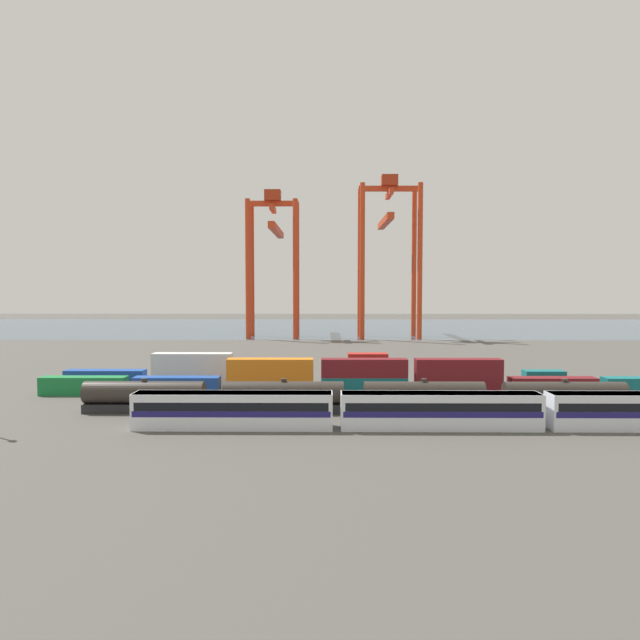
% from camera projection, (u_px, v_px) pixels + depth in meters
% --- Properties ---
extents(ground_plane, '(420.00, 420.00, 0.00)m').
position_uv_depth(ground_plane, '(339.00, 358.00, 124.21)').
color(ground_plane, '#4C4944').
extents(harbour_water, '(400.00, 110.00, 0.01)m').
position_uv_depth(harbour_water, '(333.00, 327.00, 221.58)').
color(harbour_water, '#384C60').
rests_on(harbour_water, ground_plane).
extents(passenger_train, '(66.12, 3.14, 3.90)m').
position_uv_depth(passenger_train, '(440.00, 409.00, 62.13)').
color(passenger_train, silver).
rests_on(passenger_train, ground_plane).
extents(freight_tank_row, '(65.65, 2.71, 4.17)m').
position_uv_depth(freight_tank_row, '(354.00, 397.00, 70.18)').
color(freight_tank_row, '#232326').
rests_on(freight_tank_row, ground_plane).
extents(shipping_container_0, '(12.10, 2.44, 2.60)m').
position_uv_depth(shipping_container_0, '(84.00, 386.00, 81.83)').
color(shipping_container_0, '#197538').
rests_on(shipping_container_0, ground_plane).
extents(shipping_container_1, '(12.10, 2.44, 2.60)m').
position_uv_depth(shipping_container_1, '(177.00, 386.00, 81.70)').
color(shipping_container_1, '#1C4299').
rests_on(shipping_container_1, ground_plane).
extents(shipping_container_2, '(12.10, 2.44, 2.60)m').
position_uv_depth(shipping_container_2, '(270.00, 386.00, 81.58)').
color(shipping_container_2, orange).
rests_on(shipping_container_2, ground_plane).
extents(shipping_container_3, '(12.10, 2.44, 2.60)m').
position_uv_depth(shipping_container_3, '(270.00, 368.00, 81.43)').
color(shipping_container_3, orange).
rests_on(shipping_container_3, shipping_container_2).
extents(shipping_container_4, '(12.10, 2.44, 2.60)m').
position_uv_depth(shipping_container_4, '(364.00, 386.00, 81.45)').
color(shipping_container_4, '#146066').
rests_on(shipping_container_4, ground_plane).
extents(shipping_container_5, '(12.10, 2.44, 2.60)m').
position_uv_depth(shipping_container_5, '(364.00, 368.00, 81.31)').
color(shipping_container_5, maroon).
rests_on(shipping_container_5, shipping_container_4).
extents(shipping_container_6, '(12.10, 2.44, 2.60)m').
position_uv_depth(shipping_container_6, '(458.00, 386.00, 81.33)').
color(shipping_container_6, maroon).
rests_on(shipping_container_6, ground_plane).
extents(shipping_container_7, '(12.10, 2.44, 2.60)m').
position_uv_depth(shipping_container_7, '(458.00, 368.00, 81.18)').
color(shipping_container_7, maroon).
rests_on(shipping_container_7, shipping_container_6).
extents(shipping_container_8, '(12.10, 2.44, 2.60)m').
position_uv_depth(shipping_container_8, '(552.00, 386.00, 81.20)').
color(shipping_container_8, maroon).
rests_on(shipping_container_8, ground_plane).
extents(shipping_container_10, '(12.10, 2.44, 2.60)m').
position_uv_depth(shipping_container_10, '(105.00, 378.00, 88.51)').
color(shipping_container_10, '#1C4299').
rests_on(shipping_container_10, ground_plane).
extents(shipping_container_11, '(12.10, 2.44, 2.60)m').
position_uv_depth(shipping_container_11, '(193.00, 378.00, 88.38)').
color(shipping_container_11, silver).
rests_on(shipping_container_11, ground_plane).
extents(shipping_container_12, '(12.10, 2.44, 2.60)m').
position_uv_depth(shipping_container_12, '(192.00, 362.00, 88.23)').
color(shipping_container_12, silver).
rests_on(shipping_container_12, shipping_container_11).
extents(shipping_container_13, '(6.04, 2.44, 2.60)m').
position_uv_depth(shipping_container_13, '(280.00, 379.00, 88.25)').
color(shipping_container_13, maroon).
rests_on(shipping_container_13, ground_plane).
extents(shipping_container_14, '(6.04, 2.44, 2.60)m').
position_uv_depth(shipping_container_14, '(368.00, 379.00, 88.12)').
color(shipping_container_14, silver).
rests_on(shipping_container_14, ground_plane).
extents(shipping_container_15, '(6.04, 2.44, 2.60)m').
position_uv_depth(shipping_container_15, '(368.00, 362.00, 87.98)').
color(shipping_container_15, '#AD211C').
rests_on(shipping_container_15, shipping_container_14).
extents(shipping_container_16, '(12.10, 2.44, 2.60)m').
position_uv_depth(shipping_container_16, '(456.00, 379.00, 88.00)').
color(shipping_container_16, silver).
rests_on(shipping_container_16, ground_plane).
extents(shipping_container_17, '(6.04, 2.44, 2.60)m').
position_uv_depth(shipping_container_17, '(544.00, 379.00, 87.87)').
color(shipping_container_17, '#146066').
rests_on(shipping_container_17, ground_plane).
extents(gantry_crane_west, '(15.67, 37.26, 44.50)m').
position_uv_depth(gantry_crane_west, '(274.00, 248.00, 177.79)').
color(gantry_crane_west, red).
rests_on(gantry_crane_west, ground_plane).
extents(gantry_crane_central, '(18.47, 34.07, 48.91)m').
position_uv_depth(gantry_crane_central, '(388.00, 240.00, 176.50)').
color(gantry_crane_central, red).
rests_on(gantry_crane_central, ground_plane).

